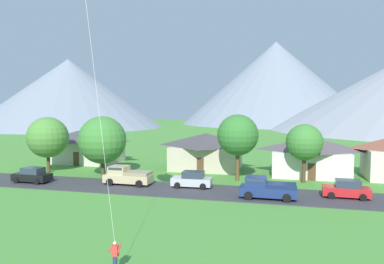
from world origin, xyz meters
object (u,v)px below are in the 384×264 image
at_px(house_right_center, 88,145).
at_px(parked_car_silver_east_end, 192,180).
at_px(tree_center, 238,135).
at_px(tree_near_right, 304,142).
at_px(parked_car_black_mid_east, 32,175).
at_px(pickup_truck_sand_east_side, 127,175).
at_px(tree_right_of_center, 102,140).
at_px(tree_near_left, 48,137).
at_px(house_rightmost, 310,156).
at_px(parked_car_red_west_end, 346,189).
at_px(house_leftmost, 206,150).
at_px(pickup_truck_navy_west_side, 267,188).

distance_m(house_right_center, parked_car_silver_east_end, 23.43).
height_order(house_right_center, tree_center, tree_center).
height_order(tree_center, tree_near_right, tree_center).
relative_size(tree_center, parked_car_black_mid_east, 1.81).
bearing_deg(parked_car_black_mid_east, pickup_truck_sand_east_side, 8.53).
bearing_deg(house_right_center, tree_right_of_center, -51.36).
bearing_deg(parked_car_black_mid_east, tree_center, 17.40).
xyz_separation_m(tree_near_left, parked_car_silver_east_end, (20.31, -4.20, -3.67)).
bearing_deg(tree_near_right, tree_right_of_center, -175.39).
bearing_deg(parked_car_black_mid_east, tree_near_left, 110.57).
distance_m(parked_car_black_mid_east, pickup_truck_sand_east_side, 10.87).
xyz_separation_m(house_rightmost, tree_right_of_center, (-24.74, -6.56, 1.95)).
bearing_deg(parked_car_red_west_end, tree_right_of_center, 170.85).
distance_m(tree_right_of_center, tree_near_right, 23.87).
xyz_separation_m(tree_center, pickup_truck_sand_east_side, (-11.36, -5.31, -4.22)).
xyz_separation_m(house_rightmost, parked_car_black_mid_east, (-30.42, -12.30, -1.62)).
bearing_deg(tree_right_of_center, tree_near_right, 4.61).
bearing_deg(house_rightmost, pickup_truck_sand_east_side, -151.49).
bearing_deg(house_leftmost, tree_near_left, -158.51).
bearing_deg(tree_near_left, pickup_truck_navy_west_side, -14.09).
height_order(house_right_center, tree_near_right, tree_near_right).
height_order(tree_right_of_center, tree_near_right, tree_right_of_center).
distance_m(tree_right_of_center, pickup_truck_navy_west_side, 21.43).
xyz_separation_m(house_leftmost, tree_near_left, (-19.30, -7.60, 2.01)).
bearing_deg(tree_center, house_leftmost, 126.64).
distance_m(house_leftmost, pickup_truck_navy_west_side, 17.19).
bearing_deg(pickup_truck_sand_east_side, house_leftmost, 63.14).
height_order(house_right_center, parked_car_black_mid_east, house_right_center).
xyz_separation_m(house_rightmost, parked_car_red_west_end, (2.61, -10.97, -1.62)).
distance_m(tree_near_left, parked_car_red_west_end, 35.91).
xyz_separation_m(parked_car_black_mid_east, pickup_truck_sand_east_side, (10.74, 1.61, 0.19)).
bearing_deg(parked_car_silver_east_end, house_leftmost, 94.89).
bearing_deg(tree_center, pickup_truck_navy_west_side, -64.44).
distance_m(house_rightmost, parked_car_red_west_end, 11.39).
bearing_deg(parked_car_red_west_end, pickup_truck_navy_west_side, -163.60).
height_order(tree_right_of_center, parked_car_silver_east_end, tree_right_of_center).
xyz_separation_m(parked_car_red_west_end, parked_car_black_mid_east, (-33.03, -1.33, 0.00)).
distance_m(tree_center, parked_car_black_mid_east, 23.58).
xyz_separation_m(house_leftmost, pickup_truck_sand_east_side, (-6.20, -12.25, -1.47)).
xyz_separation_m(pickup_truck_navy_west_side, pickup_truck_sand_east_side, (-15.05, 2.41, 0.00)).
xyz_separation_m(tree_center, tree_right_of_center, (-16.43, -1.19, -0.84)).
bearing_deg(house_rightmost, pickup_truck_navy_west_side, -109.43).
bearing_deg(tree_near_right, parked_car_black_mid_east, -165.43).
xyz_separation_m(tree_center, parked_car_black_mid_east, (-22.10, -6.93, -4.41)).
distance_m(parked_car_red_west_end, pickup_truck_sand_east_side, 22.29).
xyz_separation_m(house_right_center, parked_car_red_west_end, (34.63, -13.51, -1.83)).
distance_m(house_right_center, parked_car_red_west_end, 37.21).
xyz_separation_m(parked_car_red_west_end, pickup_truck_navy_west_side, (-7.23, -2.13, 0.19)).
height_order(parked_car_red_west_end, pickup_truck_navy_west_side, pickup_truck_navy_west_side).
height_order(pickup_truck_navy_west_side, pickup_truck_sand_east_side, same).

